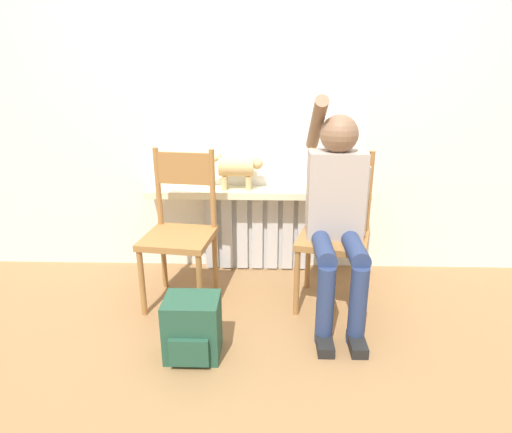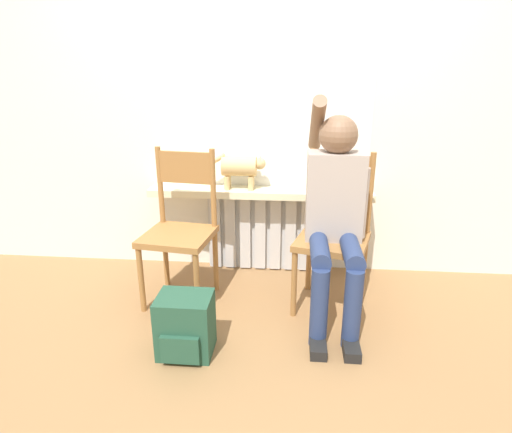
{
  "view_description": "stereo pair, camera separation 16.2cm",
  "coord_description": "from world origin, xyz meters",
  "px_view_note": "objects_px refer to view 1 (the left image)",
  "views": [
    {
      "loc": [
        0.08,
        -1.89,
        1.47
      ],
      "look_at": [
        0.0,
        0.76,
        0.56
      ],
      "focal_mm": 30.0,
      "sensor_mm": 36.0,
      "label": 1
    },
    {
      "loc": [
        0.24,
        -1.88,
        1.47
      ],
      "look_at": [
        0.0,
        0.76,
        0.56
      ],
      "focal_mm": 30.0,
      "sensor_mm": 36.0,
      "label": 2
    }
  ],
  "objects_px": {
    "chair_left": "(180,228)",
    "backpack": "(192,328)",
    "person": "(337,206)",
    "cat": "(238,168)",
    "chair_right": "(335,230)"
  },
  "relations": [
    {
      "from": "chair_left",
      "to": "backpack",
      "type": "height_order",
      "value": "chair_left"
    },
    {
      "from": "person",
      "to": "cat",
      "type": "height_order",
      "value": "person"
    },
    {
      "from": "chair_left",
      "to": "cat",
      "type": "distance_m",
      "value": 0.62
    },
    {
      "from": "chair_left",
      "to": "backpack",
      "type": "distance_m",
      "value": 0.71
    },
    {
      "from": "chair_right",
      "to": "backpack",
      "type": "xyz_separation_m",
      "value": [
        -0.82,
        -0.6,
        -0.34
      ]
    },
    {
      "from": "person",
      "to": "cat",
      "type": "bearing_deg",
      "value": 139.54
    },
    {
      "from": "cat",
      "to": "backpack",
      "type": "distance_m",
      "value": 1.22
    },
    {
      "from": "cat",
      "to": "backpack",
      "type": "relative_size",
      "value": 1.32
    },
    {
      "from": "chair_right",
      "to": "person",
      "type": "xyz_separation_m",
      "value": [
        -0.01,
        -0.12,
        0.2
      ]
    },
    {
      "from": "chair_right",
      "to": "person",
      "type": "height_order",
      "value": "person"
    },
    {
      "from": "chair_left",
      "to": "person",
      "type": "distance_m",
      "value": 1.0
    },
    {
      "from": "chair_left",
      "to": "backpack",
      "type": "xyz_separation_m",
      "value": [
        0.16,
        -0.6,
        -0.34
      ]
    },
    {
      "from": "chair_left",
      "to": "person",
      "type": "relative_size",
      "value": 0.74
    },
    {
      "from": "chair_right",
      "to": "cat",
      "type": "relative_size",
      "value": 2.23
    },
    {
      "from": "chair_left",
      "to": "chair_right",
      "type": "relative_size",
      "value": 1.0
    }
  ]
}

